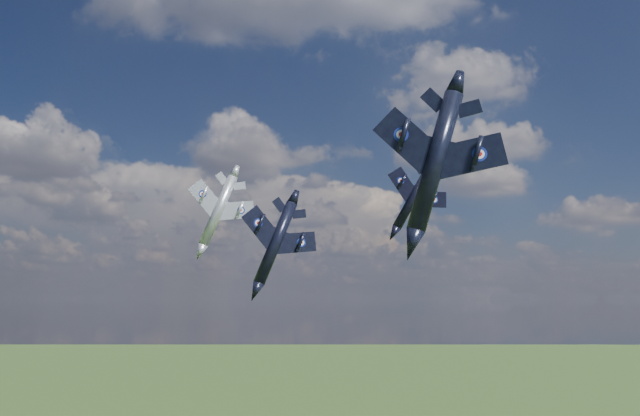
# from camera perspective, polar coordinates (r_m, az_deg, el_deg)

# --- Properties ---
(jet_lead_navy) EXTENTS (16.28, 18.39, 7.04)m
(jet_lead_navy) POSITION_cam_1_polar(r_m,az_deg,el_deg) (78.73, -4.07, -3.16)
(jet_lead_navy) COLOR black
(jet_right_navy) EXTENTS (11.25, 14.59, 5.65)m
(jet_right_navy) POSITION_cam_1_polar(r_m,az_deg,el_deg) (44.58, 10.49, 4.26)
(jet_right_navy) COLOR black
(jet_high_navy) EXTENTS (10.50, 13.43, 6.62)m
(jet_high_navy) POSITION_cam_1_polar(r_m,az_deg,el_deg) (80.77, 8.54, 0.97)
(jet_high_navy) COLOR black
(jet_left_silver) EXTENTS (14.68, 17.26, 6.76)m
(jet_left_silver) POSITION_cam_1_polar(r_m,az_deg,el_deg) (89.96, -9.28, -0.22)
(jet_left_silver) COLOR #A2A6AD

